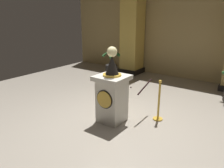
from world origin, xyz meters
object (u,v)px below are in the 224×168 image
object	(u,v)px
stanchion_near	(159,106)
stanchion_far	(106,95)
pedestal_clock	(112,93)
potted_palm_left	(112,68)

from	to	relation	value
stanchion_near	stanchion_far	size ratio (longest dim) A/B	1.04
pedestal_clock	stanchion_near	xyz separation A→B (m)	(0.89, 0.71, -0.35)
stanchion_near	stanchion_far	distance (m)	1.53
pedestal_clock	potted_palm_left	xyz separation A→B (m)	(-2.30, 3.14, -0.32)
stanchion_near	pedestal_clock	bearing A→B (deg)	-141.27
stanchion_near	potted_palm_left	size ratio (longest dim) A/B	0.85
pedestal_clock	stanchion_near	world-z (taller)	pedestal_clock
stanchion_far	potted_palm_left	xyz separation A→B (m)	(-1.66, 2.52, 0.05)
pedestal_clock	stanchion_near	bearing A→B (deg)	38.73
stanchion_near	potted_palm_left	bearing A→B (deg)	142.73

